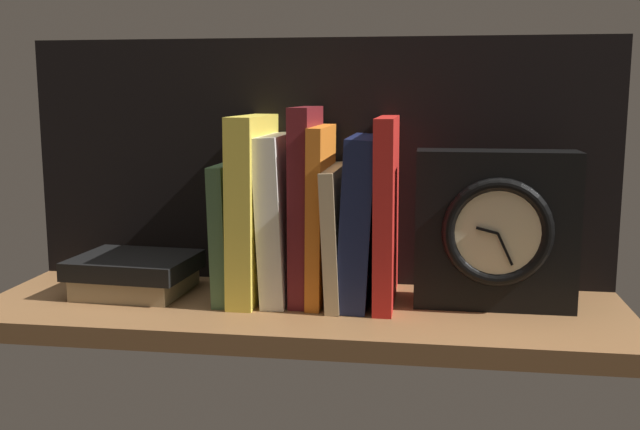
{
  "coord_description": "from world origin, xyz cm",
  "views": [
    {
      "loc": [
        15.45,
        -87.57,
        26.11
      ],
      "look_at": [
        1.8,
        3.38,
        10.85
      ],
      "focal_mm": 41.09,
      "sensor_mm": 36.0,
      "label": 1
    }
  ],
  "objects": [
    {
      "name": "book_tan_shortstories",
      "position": [
        3.99,
        3.38,
        8.5
      ],
      "size": [
        2.58,
        16.09,
        17.07
      ],
      "primitive_type": "cube",
      "rotation": [
        0.0,
        -0.05,
        0.0
      ],
      "color": "tan",
      "rests_on": "ground_plane"
    },
    {
      "name": "book_orange_pandolfini",
      "position": [
        1.93,
        3.38,
        11.07
      ],
      "size": [
        1.99,
        14.19,
        22.15
      ],
      "primitive_type": "cube",
      "rotation": [
        0.0,
        0.01,
        0.0
      ],
      "color": "orange",
      "rests_on": "ground_plane"
    },
    {
      "name": "book_stack_side",
      "position": [
        -22.8,
        2.14,
        2.57
      ],
      "size": [
        15.96,
        13.48,
        4.97
      ],
      "color": "#9E8966",
      "rests_on": "ground_plane"
    },
    {
      "name": "ground_plane",
      "position": [
        0.0,
        0.0,
        -1.25
      ],
      "size": [
        80.76,
        25.54,
        2.5
      ],
      "primitive_type": "cube",
      "color": "brown"
    },
    {
      "name": "book_navy_bierce",
      "position": [
        6.99,
        3.38,
        10.44
      ],
      "size": [
        4.68,
        15.34,
        21.03
      ],
      "primitive_type": "cube",
      "rotation": [
        0.0,
        0.05,
        0.0
      ],
      "color": "#192147",
      "rests_on": "ground_plane"
    },
    {
      "name": "book_red_requiem",
      "position": [
        10.26,
        3.38,
        11.66
      ],
      "size": [
        2.43,
        16.18,
        23.32
      ],
      "primitive_type": "cube",
      "rotation": [
        0.0,
        -0.01,
        0.0
      ],
      "color": "red",
      "rests_on": "ground_plane"
    },
    {
      "name": "back_panel",
      "position": [
        0.0,
        12.17,
        16.79
      ],
      "size": [
        80.76,
        1.2,
        33.58
      ],
      "primitive_type": "cube",
      "color": "black",
      "rests_on": "ground_plane"
    },
    {
      "name": "book_white_catcher",
      "position": [
        -3.53,
        3.38,
        10.5
      ],
      "size": [
        3.88,
        14.46,
        21.11
      ],
      "primitive_type": "cube",
      "rotation": [
        0.0,
        -0.04,
        0.0
      ],
      "color": "silver",
      "rests_on": "ground_plane"
    },
    {
      "name": "book_maroon_dawkins",
      "position": [
        -0.5,
        3.38,
        12.25
      ],
      "size": [
        2.55,
        13.14,
        24.51
      ],
      "primitive_type": "cube",
      "rotation": [
        0.0,
        -0.0,
        0.0
      ],
      "color": "maroon",
      "rests_on": "ground_plane"
    },
    {
      "name": "framed_clock",
      "position": [
        23.59,
        2.36,
        9.72
      ],
      "size": [
        19.36,
        7.42,
        19.36
      ],
      "color": "black",
      "rests_on": "ground_plane"
    },
    {
      "name": "book_yellow_seinlanguage",
      "position": [
        -6.93,
        3.38,
        11.7
      ],
      "size": [
        3.44,
        16.37,
        23.43
      ],
      "primitive_type": "cube",
      "rotation": [
        0.0,
        0.01,
        0.0
      ],
      "color": "gold",
      "rests_on": "ground_plane"
    },
    {
      "name": "book_green_romantic",
      "position": [
        -9.81,
        3.38,
        8.69
      ],
      "size": [
        2.29,
        14.9,
        17.43
      ],
      "primitive_type": "cube",
      "rotation": [
        0.0,
        -0.02,
        0.0
      ],
      "color": "#476B44",
      "rests_on": "ground_plane"
    }
  ]
}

